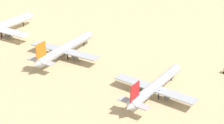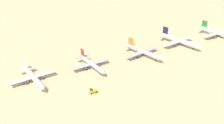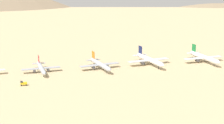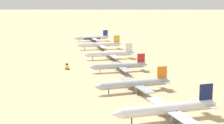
% 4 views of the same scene
% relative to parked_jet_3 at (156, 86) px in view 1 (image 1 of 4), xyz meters
% --- Properties ---
extents(ground_plane, '(1935.30, 1935.30, 0.00)m').
position_rel_parked_jet_3_xyz_m(ground_plane, '(-0.74, 1.96, -4.26)').
color(ground_plane, tan).
extents(parked_jet_3, '(43.82, 35.52, 12.66)m').
position_rel_parked_jet_3_xyz_m(parked_jet_3, '(0.00, 0.00, 0.00)').
color(parked_jet_3, '#B2B7C1').
rests_on(parked_jet_3, ground).
extents(parked_jet_4, '(48.40, 39.47, 13.96)m').
position_rel_parked_jet_3_xyz_m(parked_jet_4, '(4.69, 54.90, 0.44)').
color(parked_jet_4, '#B2B7C1').
rests_on(parked_jet_4, ground).
extents(parked_jet_5, '(54.28, 44.22, 15.65)m').
position_rel_parked_jet_3_xyz_m(parked_jet_5, '(3.45, 106.28, 1.01)').
color(parked_jet_5, white).
rests_on(parked_jet_5, ground).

